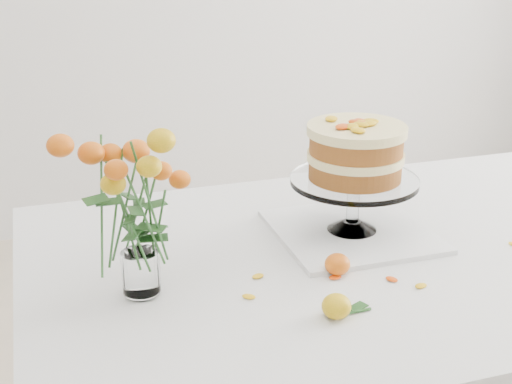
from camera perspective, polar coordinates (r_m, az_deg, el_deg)
table at (r=1.55m, az=8.82°, el=-7.20°), size 1.43×0.93×0.76m
napkin at (r=1.58m, az=7.65°, el=-3.14°), size 0.33×0.33×0.01m
cake_stand at (r=1.51m, az=7.96°, el=2.74°), size 0.27×0.27×0.25m
rose_vase at (r=1.25m, az=-9.61°, el=0.04°), size 0.29×0.29×0.35m
loose_rose_near at (r=1.25m, az=6.47°, el=-9.07°), size 0.09×0.05×0.04m
loose_rose_far at (r=1.39m, az=6.54°, el=-5.77°), size 0.09×0.05×0.04m
stray_petal_a at (r=1.39m, az=6.35°, el=-6.82°), size 0.03×0.02×0.00m
stray_petal_b at (r=1.39m, az=10.81°, el=-6.88°), size 0.03×0.02×0.00m
stray_petal_c at (r=1.38m, az=13.06°, el=-7.34°), size 0.03×0.02×0.00m
stray_petal_d at (r=1.38m, az=0.15°, el=-6.76°), size 0.03×0.02×0.00m
stray_petal_e at (r=1.31m, az=-0.58°, el=-8.38°), size 0.03×0.02×0.00m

